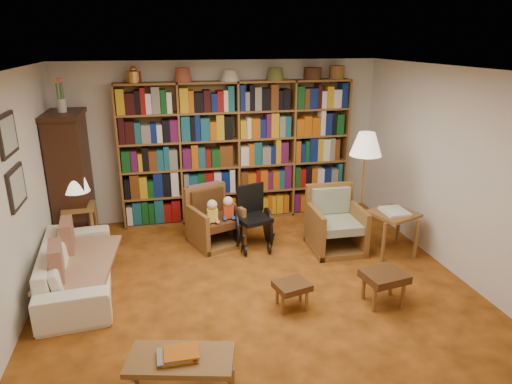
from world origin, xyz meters
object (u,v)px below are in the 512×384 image
object	(u,v)px
wheelchair	(252,219)
footstool_a	(292,287)
sofa	(77,266)
floor_lamp	(366,149)
side_table_papers	(393,219)
armchair_sage	(334,225)
coffee_table	(181,362)
armchair_leather	(215,220)
side_table_lamp	(80,217)
footstool_b	(384,278)

from	to	relation	value
wheelchair	footstool_a	size ratio (longest dim) A/B	2.04
sofa	footstool_a	size ratio (longest dim) A/B	4.49
floor_lamp	footstool_a	xyz separation A→B (m)	(-1.41, -1.37, -1.15)
side_table_papers	floor_lamp	bearing A→B (deg)	132.49
armchair_sage	coffee_table	bearing A→B (deg)	-133.72
armchair_leather	wheelchair	bearing A→B (deg)	-22.89
armchair_leather	side_table_papers	world-z (taller)	armchair_leather
sofa	side_table_lamp	size ratio (longest dim) A/B	3.06
floor_lamp	side_table_papers	size ratio (longest dim) A/B	2.31
footstool_b	wheelchair	bearing A→B (deg)	121.19
floor_lamp	side_table_lamp	bearing A→B (deg)	169.07
coffee_table	floor_lamp	bearing A→B (deg)	41.67
footstool_b	sofa	bearing A→B (deg)	162.02
floor_lamp	footstool_b	world-z (taller)	floor_lamp
sofa	wheelchair	xyz separation A→B (m)	(2.25, 0.73, 0.12)
sofa	footstool_a	bearing A→B (deg)	-116.99
armchair_sage	footstool_b	size ratio (longest dim) A/B	1.72
footstool_b	side_table_papers	bearing A→B (deg)	58.58
sofa	wheelchair	bearing A→B (deg)	-76.80
armchair_leather	coffee_table	bearing A→B (deg)	-102.83
floor_lamp	footstool_a	bearing A→B (deg)	-135.95
side_table_lamp	footstool_b	bearing A→B (deg)	-33.00
wheelchair	armchair_leather	bearing A→B (deg)	157.11
armchair_leather	floor_lamp	world-z (taller)	floor_lamp
armchair_sage	wheelchair	size ratio (longest dim) A/B	1.01
side_table_papers	coffee_table	size ratio (longest dim) A/B	0.75
armchair_leather	floor_lamp	size ratio (longest dim) A/B	0.54
armchair_sage	floor_lamp	world-z (taller)	floor_lamp
wheelchair	sofa	bearing A→B (deg)	-162.05
armchair_sage	footstool_a	distance (m)	1.70
armchair_leather	footstool_a	size ratio (longest dim) A/B	2.06
floor_lamp	footstool_b	xyz separation A→B (m)	(-0.40, -1.50, -1.09)
coffee_table	footstool_a	bearing A→B (deg)	38.77
sofa	floor_lamp	xyz separation A→B (m)	(3.75, 0.41, 1.12)
footstool_a	footstool_b	distance (m)	1.02
coffee_table	footstool_b	bearing A→B (deg)	21.10
side_table_papers	footstool_b	xyz separation A→B (m)	(-0.71, -1.16, -0.19)
side_table_lamp	footstool_b	distance (m)	4.12
side_table_lamp	floor_lamp	size ratio (longest dim) A/B	0.38
side_table_lamp	armchair_leather	size ratio (longest dim) A/B	0.71
armchair_sage	side_table_lamp	bearing A→B (deg)	167.81
sofa	side_table_papers	world-z (taller)	side_table_papers
sofa	side_table_lamp	bearing A→B (deg)	0.21
footstool_a	coffee_table	bearing A→B (deg)	-141.23
armchair_leather	coffee_table	world-z (taller)	armchair_leather
side_table_lamp	floor_lamp	xyz separation A→B (m)	(3.85, -0.74, 0.94)
footstool_b	footstool_a	bearing A→B (deg)	172.60
wheelchair	footstool_b	xyz separation A→B (m)	(1.10, -1.82, -0.08)
floor_lamp	footstool_b	distance (m)	1.89
side_table_lamp	armchair_sage	size ratio (longest dim) A/B	0.71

